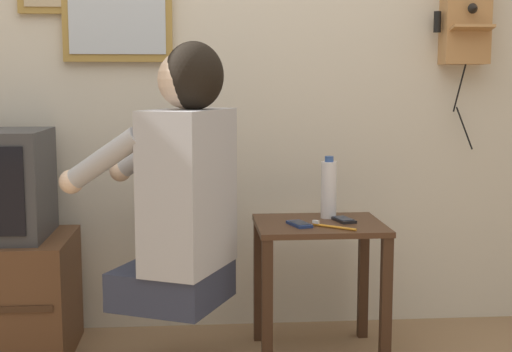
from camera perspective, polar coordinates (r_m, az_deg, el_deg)
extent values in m
cube|color=beige|center=(3.16, -3.93, 10.75)|extent=(6.80, 0.05, 2.55)
cube|color=#422819|center=(2.84, 5.09, -3.95)|extent=(0.50, 0.42, 0.02)
cube|color=#382215|center=(2.70, 0.90, -10.50)|extent=(0.04, 0.04, 0.52)
cube|color=#382215|center=(2.78, 10.35, -10.09)|extent=(0.04, 0.04, 0.52)
cube|color=#382215|center=(3.05, 0.21, -8.35)|extent=(0.04, 0.04, 0.52)
cube|color=#382215|center=(3.12, 8.57, -8.07)|extent=(0.04, 0.04, 0.52)
cube|color=#2D3347|center=(2.69, -6.73, -8.62)|extent=(0.48, 0.49, 0.14)
cube|color=#ADADB2|center=(2.58, -5.42, -1.10)|extent=(0.37, 0.45, 0.58)
sphere|color=beige|center=(2.55, -5.53, 7.70)|extent=(0.21, 0.21, 0.21)
ellipsoid|color=black|center=(2.54, -5.00, 7.99)|extent=(0.28, 0.29, 0.24)
cylinder|color=#ADADB2|center=(2.54, -12.10, 1.30)|extent=(0.31, 0.20, 0.23)
cylinder|color=#ADADB2|center=(2.82, -8.48, 2.01)|extent=(0.31, 0.20, 0.23)
sphere|color=beige|center=(2.62, -14.56, -0.44)|extent=(0.09, 0.09, 0.09)
sphere|color=beige|center=(2.90, -10.80, 0.42)|extent=(0.09, 0.09, 0.09)
cube|color=#AD7A47|center=(3.30, 16.41, 12.08)|extent=(0.20, 0.11, 0.40)
cube|color=#AD7A47|center=(3.22, 16.93, 11.28)|extent=(0.18, 0.07, 0.03)
cone|color=black|center=(3.21, 17.12, 12.74)|extent=(0.04, 0.05, 0.04)
cylinder|color=black|center=(3.26, 14.31, 11.86)|extent=(0.03, 0.03, 0.09)
cylinder|color=black|center=(3.27, 15.99, 6.84)|extent=(0.04, 0.04, 0.22)
cylinder|color=black|center=(3.29, 16.33, 3.69)|extent=(0.07, 0.06, 0.19)
cube|color=navy|center=(2.77, 3.49, -3.87)|extent=(0.09, 0.14, 0.01)
cube|color=black|center=(2.77, 3.49, -3.74)|extent=(0.08, 0.11, 0.00)
cube|color=black|center=(2.87, 7.00, -3.49)|extent=(0.09, 0.13, 0.01)
cube|color=black|center=(2.87, 7.00, -3.37)|extent=(0.07, 0.11, 0.00)
cylinder|color=silver|center=(2.92, 5.84, -1.11)|extent=(0.06, 0.06, 0.23)
cylinder|color=#2D4C8C|center=(2.90, 5.87, 1.37)|extent=(0.04, 0.04, 0.02)
cylinder|color=orange|center=(2.73, 6.29, -4.08)|extent=(0.15, 0.12, 0.01)
cube|color=white|center=(2.77, 4.82, -3.68)|extent=(0.03, 0.03, 0.01)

